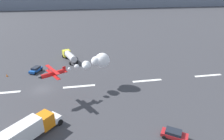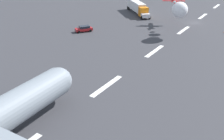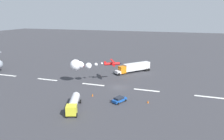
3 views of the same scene
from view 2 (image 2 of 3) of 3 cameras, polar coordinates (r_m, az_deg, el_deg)
ground_plane at (r=80.14m, az=17.36°, el=9.79°), size 440.00×440.00×0.00m
runway_stripe_3 at (r=105.80m, az=21.72°, el=12.72°), size 8.00×0.90×0.01m
runway_stripe_4 at (r=88.61m, az=19.08°, el=10.97°), size 8.00×0.90×0.01m
runway_stripe_5 at (r=71.81m, az=15.25°, el=8.34°), size 8.00×0.90×0.01m
runway_stripe_6 at (r=55.74m, az=9.24°, el=4.08°), size 8.00×0.90×0.01m
runway_stripe_7 at (r=41.30m, az=-1.16°, el=-3.44°), size 8.00×0.90×0.01m
stunt_biplane_red at (r=66.47m, az=14.35°, el=12.85°), size 16.12×10.47×3.69m
semi_truck_orange at (r=87.37m, az=5.57°, el=13.45°), size 12.82×13.21×3.70m
followme_car_yellow at (r=68.22m, az=-6.11°, el=8.92°), size 4.56×3.93×1.52m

